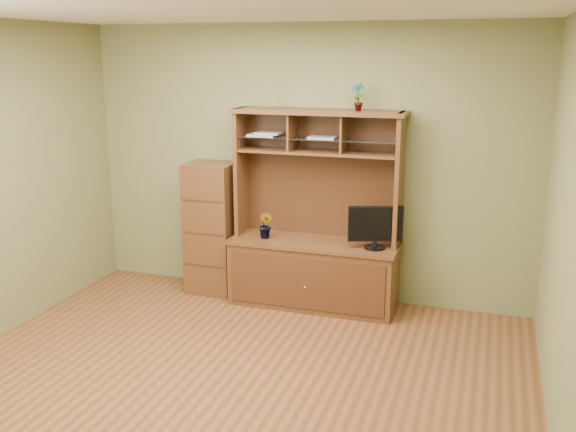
% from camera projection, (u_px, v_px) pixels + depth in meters
% --- Properties ---
extents(room, '(4.54, 4.04, 2.74)m').
position_uv_depth(room, '(224.00, 209.00, 4.50)').
color(room, brown).
rests_on(room, ground).
extents(media_hutch, '(1.66, 0.61, 1.90)m').
position_uv_depth(media_hutch, '(315.00, 253.00, 6.24)').
color(media_hutch, '#422612').
rests_on(media_hutch, room).
extents(monitor, '(0.49, 0.20, 0.40)m').
position_uv_depth(monitor, '(375.00, 227.00, 5.90)').
color(monitor, black).
rests_on(monitor, media_hutch).
extents(orchid_plant, '(0.18, 0.16, 0.27)m').
position_uv_depth(orchid_plant, '(266.00, 225.00, 6.24)').
color(orchid_plant, '#365C1F').
rests_on(orchid_plant, media_hutch).
extents(top_plant, '(0.16, 0.13, 0.26)m').
position_uv_depth(top_plant, '(358.00, 96.00, 5.83)').
color(top_plant, '#2A5C20').
rests_on(top_plant, media_hutch).
extents(reed_diffuser, '(0.05, 0.05, 0.25)m').
position_uv_depth(reed_diffuser, '(269.00, 98.00, 6.10)').
color(reed_diffuser, silver).
rests_on(reed_diffuser, media_hutch).
extents(magazines, '(0.87, 0.22, 0.04)m').
position_uv_depth(magazines, '(284.00, 135.00, 6.14)').
color(magazines, '#ADADB2').
rests_on(magazines, media_hutch).
extents(side_cabinet, '(0.48, 0.44, 1.34)m').
position_uv_depth(side_cabinet, '(212.00, 228.00, 6.57)').
color(side_cabinet, '#422612').
rests_on(side_cabinet, room).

